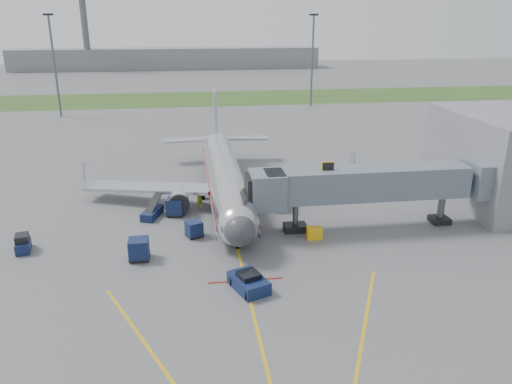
{
  "coord_description": "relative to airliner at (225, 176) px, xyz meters",
  "views": [
    {
      "loc": [
        -4.08,
        -38.77,
        19.82
      ],
      "look_at": [
        2.54,
        7.89,
        3.2
      ],
      "focal_mm": 35.0,
      "sensor_mm": 36.0,
      "label": 1
    }
  ],
  "objects": [
    {
      "name": "ground_power_cart",
      "position": [
        7.39,
        -12.25,
        -2.09
      ],
      "size": [
        1.48,
        1.03,
        1.14
      ],
      "color": "#EDAD0D",
      "rests_on": "ground"
    },
    {
      "name": "belt_loader",
      "position": [
        -8.03,
        -4.58,
        -2.16
      ],
      "size": [
        2.31,
        4.16,
        1.97
      ],
      "color": "#0B0D33",
      "rests_on": "ground"
    },
    {
      "name": "ground",
      "position": [
        -0.0,
        -15.25,
        -2.65
      ],
      "size": [
        400.0,
        400.0,
        0.0
      ],
      "primitive_type": "plane",
      "color": "#565659",
      "rests_on": "ground"
    },
    {
      "name": "ramp_worker",
      "position": [
        -3.0,
        -2.6,
        -1.71
      ],
      "size": [
        0.8,
        0.67,
        1.87
      ],
      "primitive_type": "imported",
      "rotation": [
        0.0,
        0.0,
        0.38
      ],
      "color": "#B1D318",
      "rests_on": "ground"
    },
    {
      "name": "baggage_tug",
      "position": [
        -19.0,
        -11.17,
        -1.94
      ],
      "size": [
        1.59,
        2.45,
        1.59
      ],
      "color": "#0B0D33",
      "rests_on": "ground"
    },
    {
      "name": "apron_markings",
      "position": [
        -0.0,
        -22.65,
        -2.64
      ],
      "size": [
        21.52,
        50.0,
        0.01
      ],
      "color": "gold",
      "rests_on": "ground"
    },
    {
      "name": "control_tower",
      "position": [
        -40.0,
        149.75,
        14.68
      ],
      "size": [
        4.0,
        4.0,
        30.0
      ],
      "color": "#595B60",
      "rests_on": "ground"
    },
    {
      "name": "baggage_cart_a",
      "position": [
        -5.62,
        -4.46,
        -1.69
      ],
      "size": [
        2.02,
        2.02,
        1.88
      ],
      "color": "#0B0D33",
      "rests_on": "ground"
    },
    {
      "name": "baggage_cart_c",
      "position": [
        -3.81,
        -10.2,
        -1.86
      ],
      "size": [
        1.87,
        1.87,
        1.54
      ],
      "color": "#0B0D33",
      "rests_on": "ground"
    },
    {
      "name": "jet_bridge",
      "position": [
        12.86,
        -10.25,
        1.82
      ],
      "size": [
        25.3,
        4.0,
        6.9
      ],
      "color": "slate",
      "rests_on": "ground"
    },
    {
      "name": "baggage_cart_b",
      "position": [
        -8.6,
        -14.28,
        -1.69
      ],
      "size": [
        1.75,
        1.75,
        1.88
      ],
      "color": "#0B0D33",
      "rests_on": "ground"
    },
    {
      "name": "light_mast_right",
      "position": [
        25.0,
        59.75,
        8.13
      ],
      "size": [
        2.0,
        0.44,
        20.4
      ],
      "color": "#595B60",
      "rests_on": "ground"
    },
    {
      "name": "terminal",
      "position": [
        30.0,
        -5.25,
        2.35
      ],
      "size": [
        10.0,
        16.0,
        10.0
      ],
      "primitive_type": "cube",
      "color": "slate",
      "rests_on": "ground"
    },
    {
      "name": "grass_strip",
      "position": [
        -0.0,
        74.75,
        -2.64
      ],
      "size": [
        300.0,
        25.0,
        0.01
      ],
      "primitive_type": "cube",
      "color": "#2D4C1E",
      "rests_on": "ground"
    },
    {
      "name": "airliner",
      "position": [
        0.0,
        0.0,
        0.0
      ],
      "size": [
        32.1,
        35.67,
        10.25
      ],
      "color": "silver",
      "rests_on": "ground"
    },
    {
      "name": "pushback_tug",
      "position": [
        0.1,
        -20.57,
        -2.05
      ],
      "size": [
        3.19,
        3.93,
        1.42
      ],
      "color": "#0B0D33",
      "rests_on": "ground"
    },
    {
      "name": "distant_terminal",
      "position": [
        -10.0,
        154.75,
        1.35
      ],
      "size": [
        120.0,
        14.0,
        8.0
      ],
      "primitive_type": "cube",
      "color": "slate",
      "rests_on": "ground"
    },
    {
      "name": "light_mast_left",
      "position": [
        -30.0,
        54.75,
        8.13
      ],
      "size": [
        2.0,
        0.44,
        20.4
      ],
      "color": "#595B60",
      "rests_on": "ground"
    }
  ]
}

